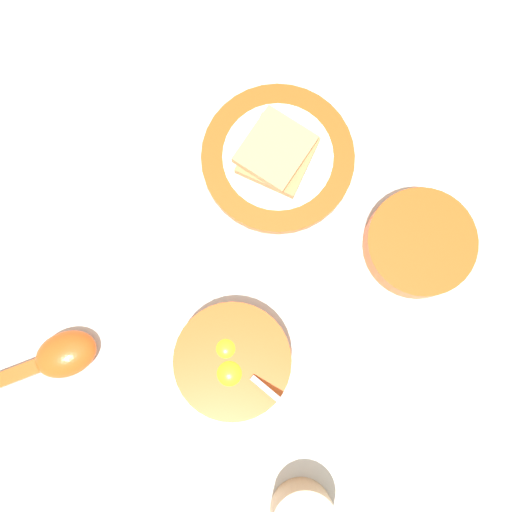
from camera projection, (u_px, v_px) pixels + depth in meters
The scene contains 6 objects.
ground_plane at pixel (287, 352), 0.77m from camera, with size 3.00×3.00×0.00m, color beige.
egg_bowl at pixel (233, 361), 0.75m from camera, with size 0.15×0.15×0.07m.
toast_plate at pixel (278, 158), 0.80m from camera, with size 0.20×0.20×0.02m.
toast_sandwich at pixel (276, 153), 0.78m from camera, with size 0.10×0.10×0.03m.
soup_spoon at pixel (57, 358), 0.75m from camera, with size 0.14×0.15×0.04m.
congee_bowl at pixel (419, 243), 0.77m from camera, with size 0.14×0.14×0.04m.
Camera 1 is at (0.01, -0.04, 0.78)m, focal length 42.00 mm.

